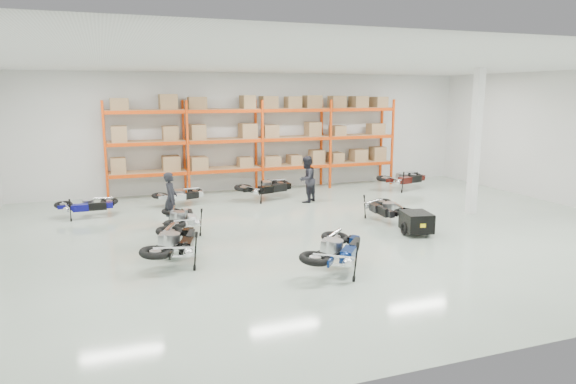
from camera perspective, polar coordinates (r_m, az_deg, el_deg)
name	(u,v)px	position (r m, az deg, el deg)	size (l,w,h in m)	color
room	(328,150)	(13.75, 4.50, 4.65)	(18.00, 18.00, 18.00)	#A6B9AA
pallet_rack	(259,133)	(19.79, -3.23, 6.60)	(11.28, 0.98, 3.62)	#DD410B
structural_column	(475,142)	(16.95, 20.09, 5.21)	(0.25, 0.25, 4.50)	white
moto_blue_centre	(337,244)	(11.02, 5.43, -5.74)	(0.86, 1.94, 1.19)	#071B4D
moto_silver_left	(181,214)	(14.22, -11.79, -2.39)	(0.77, 1.73, 1.06)	silver
moto_black_far_left	(174,237)	(11.74, -12.57, -4.86)	(0.88, 1.98, 1.21)	black
moto_touring_right	(386,204)	(15.45, 10.82, -1.34)	(0.75, 1.68, 1.03)	black
trailer	(416,222)	(14.18, 14.07, -3.24)	(0.84, 1.49, 0.61)	black
moto_back_a	(86,202)	(16.83, -21.50, -1.01)	(0.71, 1.59, 0.97)	navy
moto_back_b	(180,192)	(17.65, -11.91, 0.01)	(0.69, 1.55, 0.95)	#B1B6BB
moto_back_c	(266,184)	(18.25, -2.49, 0.94)	(0.85, 1.90, 1.16)	black
moto_back_d	(403,175)	(20.68, 12.70, 1.84)	(0.84, 1.88, 1.15)	#46110E
person_left	(171,199)	(15.10, -12.89, -0.73)	(0.56, 0.37, 1.53)	black
person_back	(307,179)	(17.80, 2.07, 1.42)	(0.79, 0.61, 1.62)	black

